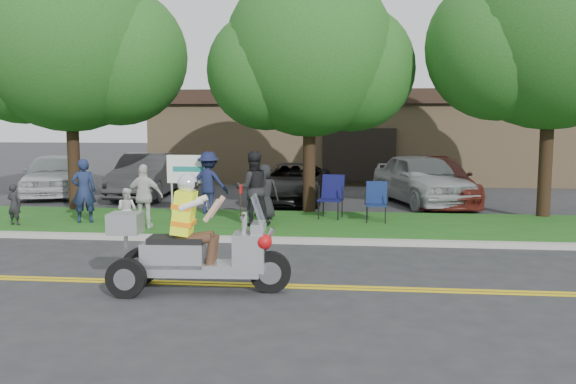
# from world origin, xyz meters

# --- Properties ---
(ground) EXTENTS (120.00, 120.00, 0.00)m
(ground) POSITION_xyz_m (0.00, 0.00, 0.00)
(ground) COLOR #28282B
(ground) RESTS_ON ground
(centerline_near) EXTENTS (60.00, 0.10, 0.01)m
(centerline_near) POSITION_xyz_m (0.00, -0.58, 0.01)
(centerline_near) COLOR gold
(centerline_near) RESTS_ON ground
(centerline_far) EXTENTS (60.00, 0.10, 0.01)m
(centerline_far) POSITION_xyz_m (0.00, -0.42, 0.01)
(centerline_far) COLOR gold
(centerline_far) RESTS_ON ground
(curb) EXTENTS (60.00, 0.25, 0.12)m
(curb) POSITION_xyz_m (0.00, 3.05, 0.06)
(curb) COLOR #A8A89E
(curb) RESTS_ON ground
(grass_verge) EXTENTS (60.00, 4.00, 0.10)m
(grass_verge) POSITION_xyz_m (0.00, 5.20, 0.06)
(grass_verge) COLOR #154F15
(grass_verge) RESTS_ON ground
(commercial_building) EXTENTS (18.00, 8.20, 4.00)m
(commercial_building) POSITION_xyz_m (2.00, 18.98, 2.01)
(commercial_building) COLOR #9E7F5B
(commercial_building) RESTS_ON ground
(tree_left) EXTENTS (6.62, 5.40, 7.78)m
(tree_left) POSITION_xyz_m (-6.44, 7.03, 4.85)
(tree_left) COLOR #332114
(tree_left) RESTS_ON ground
(tree_mid) EXTENTS (5.88, 4.80, 7.05)m
(tree_mid) POSITION_xyz_m (0.55, 7.23, 4.43)
(tree_mid) COLOR #332114
(tree_mid) RESTS_ON ground
(tree_right) EXTENTS (6.86, 5.60, 8.07)m
(tree_right) POSITION_xyz_m (7.06, 7.03, 5.03)
(tree_right) COLOR #332114
(tree_right) RESTS_ON ground
(business_sign) EXTENTS (1.25, 0.06, 1.75)m
(business_sign) POSITION_xyz_m (-2.90, 6.60, 1.26)
(business_sign) COLOR silver
(business_sign) RESTS_ON ground
(trike_scooter) EXTENTS (2.92, 1.00, 1.91)m
(trike_scooter) POSITION_xyz_m (-0.79, -0.95, 0.67)
(trike_scooter) COLOR black
(trike_scooter) RESTS_ON ground
(lawn_chair_a) EXTENTS (0.73, 0.75, 1.16)m
(lawn_chair_a) POSITION_xyz_m (1.20, 6.09, 0.76)
(lawn_chair_a) COLOR black
(lawn_chair_a) RESTS_ON grass_verge
(lawn_chair_b) EXTENTS (0.57, 0.59, 1.04)m
(lawn_chair_b) POSITION_xyz_m (2.38, 5.62, 0.69)
(lawn_chair_b) COLOR black
(lawn_chair_b) RESTS_ON grass_verge
(spectator_adult_left) EXTENTS (0.71, 0.59, 1.65)m
(spectator_adult_left) POSITION_xyz_m (-5.12, 4.62, 0.93)
(spectator_adult_left) COLOR #182345
(spectator_adult_left) RESTS_ON grass_verge
(spectator_adult_mid) EXTENTS (1.07, 0.94, 1.87)m
(spectator_adult_mid) POSITION_xyz_m (-0.73, 4.68, 1.04)
(spectator_adult_mid) COLOR black
(spectator_adult_mid) RESTS_ON grass_verge
(spectator_adult_right) EXTENTS (0.93, 0.41, 1.57)m
(spectator_adult_right) POSITION_xyz_m (-3.30, 4.01, 0.89)
(spectator_adult_right) COLOR silver
(spectator_adult_right) RESTS_ON grass_verge
(spectator_chair_a) EXTENTS (1.22, 0.83, 1.75)m
(spectator_chair_a) POSITION_xyz_m (-2.30, 6.52, 0.98)
(spectator_chair_a) COLOR #171C41
(spectator_chair_a) RESTS_ON grass_verge
(spectator_chair_b) EXTENTS (0.73, 0.49, 1.48)m
(spectator_chair_b) POSITION_xyz_m (-0.57, 5.62, 0.85)
(spectator_chair_b) COLOR black
(spectator_chair_b) RESTS_ON grass_verge
(child_left) EXTENTS (0.42, 0.31, 1.04)m
(child_left) POSITION_xyz_m (-6.73, 4.08, 0.63)
(child_left) COLOR black
(child_left) RESTS_ON grass_verge
(child_right) EXTENTS (0.60, 0.52, 1.05)m
(child_right) POSITION_xyz_m (-3.55, 3.47, 0.63)
(child_right) COLOR silver
(child_right) RESTS_ON grass_verge
(parked_car_far_left) EXTENTS (3.23, 4.89, 1.55)m
(parked_car_far_left) POSITION_xyz_m (-9.00, 10.54, 0.77)
(parked_car_far_left) COLOR silver
(parked_car_far_left) RESTS_ON ground
(parked_car_left) EXTENTS (1.96, 4.81, 1.55)m
(parked_car_left) POSITION_xyz_m (-5.50, 10.47, 0.78)
(parked_car_left) COLOR #2C2C2E
(parked_car_left) RESTS_ON ground
(parked_car_mid) EXTENTS (2.54, 4.86, 1.30)m
(parked_car_mid) POSITION_xyz_m (-0.22, 9.79, 0.65)
(parked_car_mid) COLOR black
(parked_car_mid) RESTS_ON ground
(parked_car_right) EXTENTS (2.44, 5.22, 1.47)m
(parked_car_right) POSITION_xyz_m (4.50, 10.04, 0.74)
(parked_car_right) COLOR #531B13
(parked_car_right) RESTS_ON ground
(parked_car_far_right) EXTENTS (3.35, 5.25, 1.66)m
(parked_car_far_right) POSITION_xyz_m (4.00, 9.84, 0.83)
(parked_car_far_right) COLOR #9D9FA3
(parked_car_far_right) RESTS_ON ground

